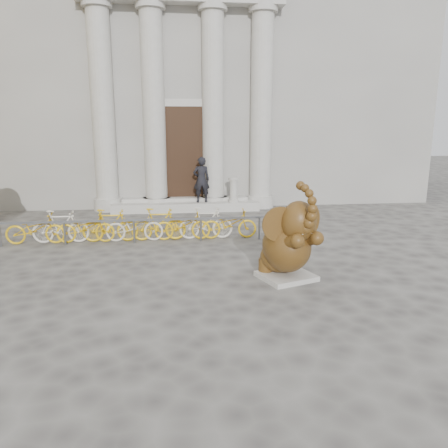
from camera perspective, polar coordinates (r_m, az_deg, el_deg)
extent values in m
plane|color=#474442|center=(9.18, -3.15, -9.23)|extent=(80.00, 80.00, 0.00)
cube|color=gray|center=(23.65, -5.73, 18.87)|extent=(22.00, 10.00, 12.00)
cube|color=black|center=(18.47, -5.18, 9.14)|extent=(2.40, 0.16, 4.00)
cylinder|color=#A8A59E|center=(18.51, -15.54, 14.02)|extent=(0.90, 0.90, 8.00)
cylinder|color=#A8A59E|center=(18.33, -9.16, 14.33)|extent=(0.90, 0.90, 8.00)
cylinder|color=#A8A59E|center=(18.39, -1.42, 14.47)|extent=(0.90, 0.90, 8.00)
cylinder|color=#A8A59E|center=(18.68, 4.90, 14.40)|extent=(0.90, 0.90, 8.00)
cube|color=#A8A59E|center=(18.20, -5.01, 2.37)|extent=(6.00, 1.20, 0.36)
cube|color=#A8A59E|center=(10.19, 8.12, -6.75)|extent=(1.42, 1.35, 0.11)
ellipsoid|color=black|center=(10.26, 7.40, -4.25)|extent=(1.21, 1.18, 0.73)
ellipsoid|color=black|center=(9.99, 8.18, -2.83)|extent=(1.49, 1.66, 1.18)
cylinder|color=black|center=(10.28, 5.47, -5.30)|extent=(0.44, 0.44, 0.30)
cylinder|color=black|center=(10.60, 8.30, -4.81)|extent=(0.44, 0.44, 0.30)
cylinder|color=black|center=(9.44, 8.54, -2.34)|extent=(0.49, 0.73, 0.45)
cylinder|color=black|center=(9.72, 10.96, -1.98)|extent=(0.49, 0.73, 0.45)
ellipsoid|color=black|center=(9.52, 9.70, 0.29)|extent=(0.98, 0.95, 0.91)
cylinder|color=black|center=(9.42, 7.29, -0.05)|extent=(0.78, 0.08, 0.77)
cylinder|color=black|center=(9.86, 11.03, 0.40)|extent=(0.65, 0.52, 0.77)
cone|color=beige|center=(9.30, 9.80, -1.16)|extent=(0.21, 0.26, 0.12)
cone|color=beige|center=(9.46, 11.13, -0.97)|extent=(0.10, 0.27, 0.12)
cube|color=slate|center=(13.20, -11.74, 0.50)|extent=(8.00, 0.06, 0.06)
cylinder|color=slate|center=(14.14, -27.20, -1.31)|extent=(0.06, 0.06, 0.70)
cylinder|color=slate|center=(13.60, -20.09, -1.17)|extent=(0.06, 0.06, 0.70)
cylinder|color=slate|center=(13.28, -11.67, -0.98)|extent=(0.06, 0.06, 0.70)
cylinder|color=slate|center=(13.25, -3.02, -0.76)|extent=(0.06, 0.06, 0.70)
cylinder|color=slate|center=(13.47, 4.64, -0.55)|extent=(0.06, 0.06, 0.70)
imported|color=gold|center=(14.04, -23.45, -0.40)|extent=(1.70, 0.50, 1.00)
imported|color=beige|center=(13.85, -20.59, -0.33)|extent=(1.66, 0.47, 1.00)
imported|color=gold|center=(13.69, -17.65, -0.26)|extent=(1.70, 0.50, 1.00)
imported|color=gold|center=(13.57, -14.65, -0.18)|extent=(1.66, 0.47, 1.00)
imported|color=beige|center=(13.49, -11.61, -0.11)|extent=(1.70, 0.50, 1.00)
imported|color=gold|center=(13.44, -8.54, -0.03)|extent=(1.66, 0.47, 1.00)
imported|color=gold|center=(13.43, -5.45, 0.05)|extent=(1.70, 0.50, 1.00)
imported|color=beige|center=(13.47, -2.37, 0.13)|extent=(1.66, 0.47, 1.00)
imported|color=gold|center=(13.54, 0.68, 0.21)|extent=(1.70, 0.50, 1.00)
imported|color=black|center=(17.88, -2.97, 5.79)|extent=(0.70, 0.49, 1.85)
cylinder|color=#A8A59E|center=(18.03, 1.24, 3.09)|extent=(0.41, 0.41, 0.12)
cylinder|color=#A8A59E|center=(17.96, 1.24, 4.36)|extent=(0.29, 0.29, 0.93)
cylinder|color=#A8A59E|center=(17.90, 1.25, 5.94)|extent=(0.41, 0.41, 0.10)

